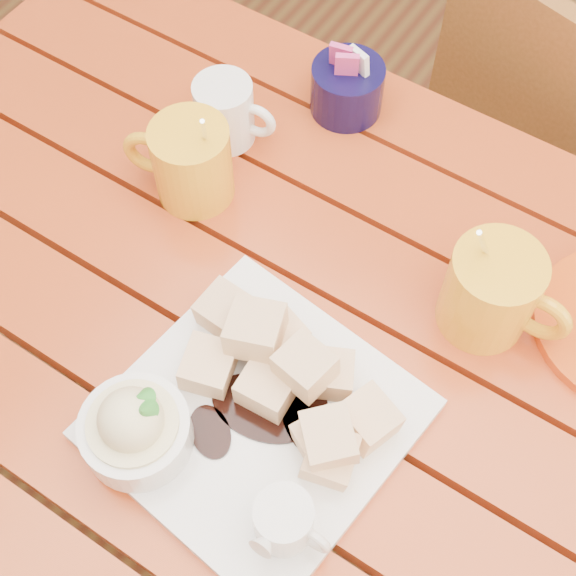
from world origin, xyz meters
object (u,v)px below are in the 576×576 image
Objects in this scene: dessert_plate at (235,417)px; coffee_mug_left at (190,161)px; table at (289,370)px; chair_far at (556,175)px; coffee_mug_right at (493,292)px.

coffee_mug_left is (-0.22, 0.22, 0.02)m from dessert_plate.
coffee_mug_left is at bearing 154.06° from table.
dessert_plate reaches higher than chair_far.
coffee_mug_left is 0.18× the size of chair_far.
table is at bearing -143.99° from coffee_mug_right.
chair_far is at bearing 93.25° from coffee_mug_right.
chair_far is (0.14, 0.60, -0.17)m from table.
coffee_mug_right is 0.19× the size of chair_far.
coffee_mug_right is at bearing 36.74° from table.
table is at bearing 91.20° from chair_far.
dessert_plate is 0.29m from coffee_mug_right.
table is at bearing -42.94° from coffee_mug_left.
dessert_plate is 1.88× the size of coffee_mug_right.
chair_far is (-0.03, 0.47, -0.33)m from coffee_mug_right.
coffee_mug_right is (0.15, 0.25, 0.02)m from dessert_plate.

